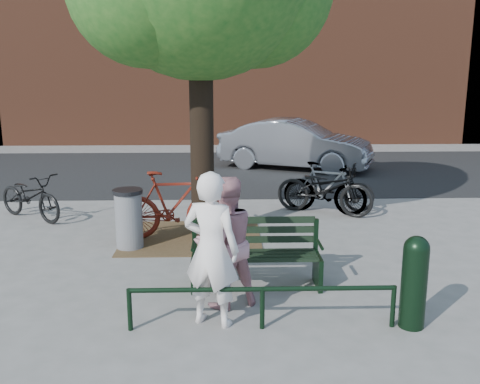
{
  "coord_description": "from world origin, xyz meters",
  "views": [
    {
      "loc": [
        -0.41,
        -6.81,
        2.9
      ],
      "look_at": [
        -0.19,
        1.0,
        1.1
      ],
      "focal_mm": 40.0,
      "sensor_mm": 36.0,
      "label": 1
    }
  ],
  "objects_px": {
    "bicycle_c": "(324,189)",
    "parked_car": "(295,144)",
    "person_right": "(226,242)",
    "bollard": "(414,279)",
    "person_left": "(211,249)",
    "park_bench": "(256,251)",
    "litter_bin": "(129,219)"
  },
  "relations": [
    {
      "from": "bicycle_c",
      "to": "parked_car",
      "type": "bearing_deg",
      "value": 25.53
    },
    {
      "from": "person_right",
      "to": "bollard",
      "type": "height_order",
      "value": "person_right"
    },
    {
      "from": "bollard",
      "to": "parked_car",
      "type": "height_order",
      "value": "parked_car"
    },
    {
      "from": "parked_car",
      "to": "person_right",
      "type": "bearing_deg",
      "value": -169.51
    },
    {
      "from": "person_right",
      "to": "person_left",
      "type": "bearing_deg",
      "value": 48.04
    },
    {
      "from": "park_bench",
      "to": "parked_car",
      "type": "relative_size",
      "value": 0.39
    },
    {
      "from": "person_left",
      "to": "litter_bin",
      "type": "height_order",
      "value": "person_left"
    },
    {
      "from": "bicycle_c",
      "to": "park_bench",
      "type": "bearing_deg",
      "value": -177.55
    },
    {
      "from": "bollard",
      "to": "litter_bin",
      "type": "xyz_separation_m",
      "value": [
        -3.72,
        2.88,
        -0.08
      ]
    },
    {
      "from": "park_bench",
      "to": "bicycle_c",
      "type": "height_order",
      "value": "bicycle_c"
    },
    {
      "from": "litter_bin",
      "to": "parked_car",
      "type": "xyz_separation_m",
      "value": [
        3.67,
        7.14,
        0.23
      ]
    },
    {
      "from": "person_left",
      "to": "litter_bin",
      "type": "bearing_deg",
      "value": -41.69
    },
    {
      "from": "park_bench",
      "to": "person_right",
      "type": "height_order",
      "value": "person_right"
    },
    {
      "from": "litter_bin",
      "to": "parked_car",
      "type": "relative_size",
      "value": 0.22
    },
    {
      "from": "park_bench",
      "to": "bollard",
      "type": "bearing_deg",
      "value": -36.58
    },
    {
      "from": "litter_bin",
      "to": "person_right",
      "type": "bearing_deg",
      "value": -54.66
    },
    {
      "from": "litter_bin",
      "to": "parked_car",
      "type": "distance_m",
      "value": 8.03
    },
    {
      "from": "person_left",
      "to": "bollard",
      "type": "distance_m",
      "value": 2.32
    },
    {
      "from": "person_left",
      "to": "person_right",
      "type": "bearing_deg",
      "value": -87.54
    },
    {
      "from": "person_left",
      "to": "bicycle_c",
      "type": "height_order",
      "value": "person_left"
    },
    {
      "from": "bicycle_c",
      "to": "person_right",
      "type": "bearing_deg",
      "value": -179.01
    },
    {
      "from": "person_right",
      "to": "litter_bin",
      "type": "height_order",
      "value": "person_right"
    },
    {
      "from": "person_left",
      "to": "bicycle_c",
      "type": "distance_m",
      "value": 5.28
    },
    {
      "from": "person_right",
      "to": "bollard",
      "type": "xyz_separation_m",
      "value": [
        2.13,
        -0.64,
        -0.24
      ]
    },
    {
      "from": "person_left",
      "to": "bollard",
      "type": "height_order",
      "value": "person_left"
    },
    {
      "from": "litter_bin",
      "to": "bollard",
      "type": "bearing_deg",
      "value": -37.75
    },
    {
      "from": "park_bench",
      "to": "litter_bin",
      "type": "height_order",
      "value": "litter_bin"
    },
    {
      "from": "person_right",
      "to": "litter_bin",
      "type": "relative_size",
      "value": 1.65
    },
    {
      "from": "park_bench",
      "to": "person_right",
      "type": "bearing_deg",
      "value": -122.94
    },
    {
      "from": "person_left",
      "to": "parked_car",
      "type": "distance_m",
      "value": 10.13
    },
    {
      "from": "person_left",
      "to": "litter_bin",
      "type": "relative_size",
      "value": 1.82
    },
    {
      "from": "bicycle_c",
      "to": "parked_car",
      "type": "distance_m",
      "value": 5.09
    }
  ]
}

